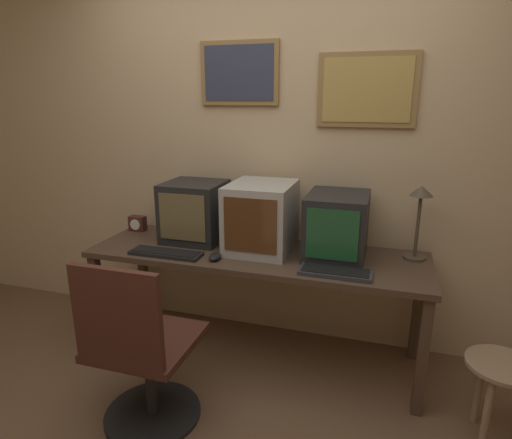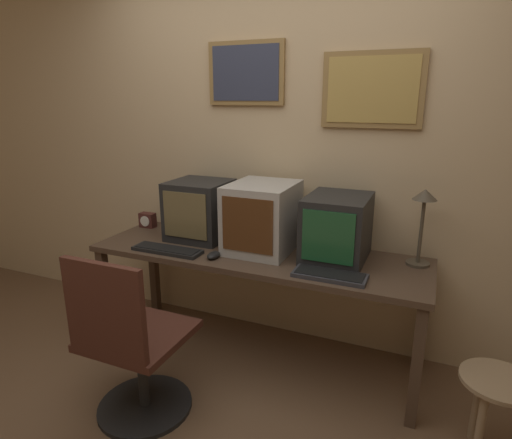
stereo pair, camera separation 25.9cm
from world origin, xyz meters
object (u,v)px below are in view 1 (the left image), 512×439
object	(u,v)px
desk_clock	(138,223)
desk_lamp	(420,207)
monitor_right	(337,225)
keyboard_side	(335,272)
keyboard_main	(166,253)
side_stool	(500,381)
mouse_near_keyboard	(215,257)
monitor_center	(261,217)
monitor_left	(195,211)
office_chair	(141,358)

from	to	relation	value
desk_clock	desk_lamp	bearing A→B (deg)	0.00
monitor_right	keyboard_side	size ratio (longest dim) A/B	1.13
keyboard_main	side_stool	xyz separation A→B (m)	(1.85, -0.14, -0.41)
mouse_near_keyboard	side_stool	distance (m)	1.59
keyboard_side	desk_clock	bearing A→B (deg)	165.55
keyboard_side	monitor_center	bearing A→B (deg)	151.96
desk_clock	desk_lamp	distance (m)	1.90
monitor_left	side_stool	size ratio (longest dim) A/B	0.91
side_stool	office_chair	bearing A→B (deg)	-165.78
desk_lamp	monitor_center	bearing A→B (deg)	-173.18
monitor_right	side_stool	size ratio (longest dim) A/B	1.03
desk_clock	side_stool	bearing A→B (deg)	-12.88
keyboard_main	desk_lamp	xyz separation A→B (m)	(1.44, 0.39, 0.30)
monitor_left	office_chair	bearing A→B (deg)	-83.48
monitor_right	side_stool	distance (m)	1.13
monitor_left	mouse_near_keyboard	world-z (taller)	monitor_left
monitor_center	keyboard_main	distance (m)	0.62
monitor_center	keyboard_side	distance (m)	0.60
keyboard_side	desk_clock	size ratio (longest dim) A/B	3.37
office_chair	monitor_center	bearing A→B (deg)	66.06
keyboard_main	office_chair	xyz separation A→B (m)	(0.15, -0.57, -0.34)
desk_lamp	side_stool	xyz separation A→B (m)	(0.41, -0.52, -0.71)
keyboard_main	office_chair	bearing A→B (deg)	-75.18
monitor_left	keyboard_main	xyz separation A→B (m)	(-0.05, -0.33, -0.18)
keyboard_main	desk_lamp	size ratio (longest dim) A/B	1.02
monitor_center	desk_lamp	size ratio (longest dim) A/B	1.04
monitor_left	mouse_near_keyboard	bearing A→B (deg)	-49.29
monitor_right	desk_clock	size ratio (longest dim) A/B	3.81
keyboard_side	side_stool	bearing A→B (deg)	-10.06
mouse_near_keyboard	desk_lamp	distance (m)	1.22
monitor_right	keyboard_main	world-z (taller)	monitor_right
monitor_right	mouse_near_keyboard	size ratio (longest dim) A/B	3.96
desk_clock	mouse_near_keyboard	bearing A→B (deg)	-26.27
monitor_left	monitor_right	distance (m)	0.94
monitor_center	desk_lamp	distance (m)	0.93
desk_lamp	keyboard_main	bearing A→B (deg)	-165.06
monitor_right	desk_clock	world-z (taller)	monitor_right
office_chair	desk_clock	bearing A→B (deg)	121.55
monitor_left	desk_lamp	distance (m)	1.40
monitor_right	office_chair	size ratio (longest dim) A/B	0.47
monitor_center	keyboard_side	bearing A→B (deg)	-28.04
office_chair	side_stool	distance (m)	1.75
monitor_center	mouse_near_keyboard	world-z (taller)	monitor_center
desk_clock	keyboard_main	bearing A→B (deg)	-41.54
monitor_right	office_chair	xyz separation A→B (m)	(-0.84, -0.87, -0.51)
mouse_near_keyboard	desk_clock	xyz separation A→B (m)	(-0.75, 0.37, 0.03)
desk_clock	desk_lamp	size ratio (longest dim) A/B	0.26
monitor_left	desk_lamp	bearing A→B (deg)	2.35
keyboard_main	desk_clock	distance (m)	0.58
keyboard_main	keyboard_side	size ratio (longest dim) A/B	1.15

